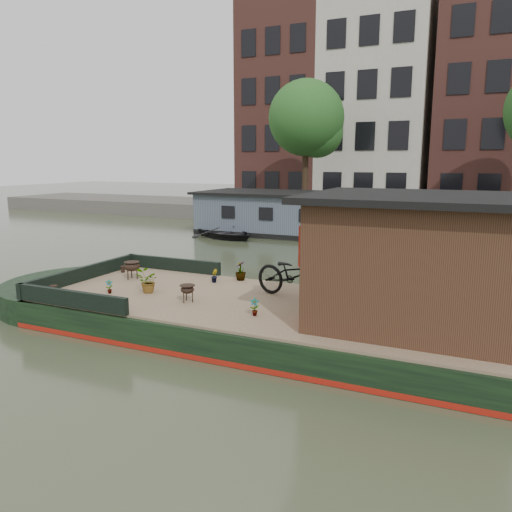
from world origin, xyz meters
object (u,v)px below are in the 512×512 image
at_px(potted_plant_a, 254,307).
at_px(brazier_rear, 132,270).
at_px(brazier_front, 187,293).
at_px(cabin, 415,259).
at_px(dinghy, 226,230).
at_px(bicycle, 295,275).

bearing_deg(potted_plant_a, brazier_rear, 160.02).
bearing_deg(brazier_front, cabin, 7.48).
relative_size(cabin, potted_plant_a, 11.16).
relative_size(cabin, brazier_rear, 8.75).
distance_m(cabin, dinghy, 15.35).
bearing_deg(potted_plant_a, bicycle, 79.28).
distance_m(bicycle, brazier_front, 2.38).
height_order(bicycle, brazier_front, bicycle).
bearing_deg(bicycle, potted_plant_a, -175.76).
bearing_deg(bicycle, cabin, -88.52).
distance_m(potted_plant_a, dinghy, 14.33).
height_order(cabin, bicycle, cabin).
height_order(cabin, brazier_front, cabin).
height_order(potted_plant_a, dinghy, potted_plant_a).
distance_m(potted_plant_a, brazier_front, 1.75).
bearing_deg(brazier_rear, brazier_front, -26.71).
height_order(potted_plant_a, brazier_front, brazier_front).
distance_m(brazier_front, dinghy, 13.28).
relative_size(brazier_rear, dinghy, 0.13).
xyz_separation_m(bicycle, potted_plant_a, (-0.29, -1.51, -0.35)).
height_order(bicycle, potted_plant_a, bicycle).
bearing_deg(brazier_front, bicycle, 31.33).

